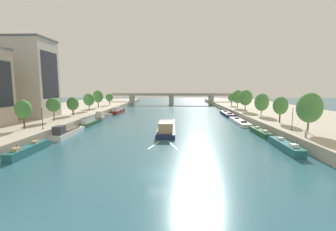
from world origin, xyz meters
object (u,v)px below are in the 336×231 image
tree_left_nearest (73,104)px  tree_left_third (109,97)px  person_on_quay (306,133)px  moored_boat_left_far (103,116)px  tree_left_far (23,109)px  tree_left_past_mid (89,100)px  lamppost_right_bank (292,118)px  bridge_far (171,97)px  tree_right_far (262,102)px  moored_boat_right_midway (260,132)px  tree_right_distant (309,108)px  moored_boat_right_near (285,146)px  tree_left_end_of_row (53,105)px  lamppost_left_bank (42,117)px  tree_right_end_of_row (280,106)px  barge_midriver (167,127)px  moored_boat_right_lone (227,114)px  moored_boat_right_gap_after (239,122)px  tree_right_second (238,97)px  moored_boat_left_lone (67,132)px  tree_right_nearest (246,98)px  tree_left_distant (98,96)px  moored_boat_left_near (89,122)px  tree_right_past_mid (232,97)px  moored_boat_left_second (29,150)px

tree_left_nearest → tree_left_third: bearing=89.5°
person_on_quay → moored_boat_left_far: bearing=142.0°
tree_left_far → tree_left_past_mid: tree_left_past_mid is taller
lamppost_right_bank → bridge_far: (-26.05, 91.93, -0.07)m
tree_right_far → lamppost_right_bank: (-2.71, -24.09, -1.60)m
moored_boat_right_midway → tree_right_distant: size_ratio=1.35×
tree_left_third → tree_right_far: bearing=-33.3°
moored_boat_right_midway → moored_boat_right_near: bearing=-91.2°
tree_left_end_of_row → lamppost_left_bank: bearing=-72.1°
tree_right_far → tree_right_end_of_row: bearing=-92.3°
barge_midriver → moored_boat_right_lone: (21.92, 30.56, -0.31)m
tree_left_past_mid → tree_right_end_of_row: bearing=-24.4°
lamppost_right_bank → moored_boat_right_gap_after: bearing=101.7°
moored_boat_left_far → tree_left_end_of_row: 20.81m
barge_midriver → moored_boat_right_near: size_ratio=2.10×
tree_left_far → tree_left_third: tree_left_far is taller
tree_right_second → person_on_quay: bearing=-93.0°
barge_midriver → moored_boat_right_near: bearing=-38.3°
moored_boat_left_far → tree_left_third: tree_left_third is taller
moored_boat_left_lone → lamppost_right_bank: bearing=-3.8°
person_on_quay → lamppost_right_bank: bearing=82.1°
moored_boat_right_gap_after → tree_left_past_mid: 53.39m
moored_boat_right_midway → bridge_far: bearing=104.2°
tree_left_third → tree_right_nearest: tree_right_nearest is taller
tree_left_distant → tree_right_second: (58.17, -0.20, 0.02)m
tree_left_end_of_row → tree_left_past_mid: (-0.16, 25.04, -0.07)m
moored_boat_left_near → tree_left_third: tree_left_third is taller
tree_left_third → lamppost_right_bank: size_ratio=1.20×
tree_right_distant → tree_right_past_mid: 63.35m
barge_midriver → tree_right_distant: (27.67, -12.59, 6.10)m
moored_boat_left_second → tree_left_third: size_ratio=1.90×
tree_left_third → tree_right_distant: size_ratio=0.71×
moored_boat_left_second → moored_boat_left_near: 27.52m
bridge_far → tree_right_far: bearing=-67.0°
tree_left_distant → person_on_quay: 78.29m
moored_boat_right_near → bridge_far: bridge_far is taller
lamppost_left_bank → lamppost_right_bank: bearing=0.1°
moored_boat_left_near → moored_boat_left_far: (-0.14, 13.54, -0.18)m
tree_left_nearest → tree_right_nearest: bearing=13.3°
moored_boat_right_near → lamppost_left_bank: (-47.16, 6.84, 4.04)m
barge_midriver → tree_right_far: size_ratio=3.54×
bridge_far → tree_right_second: bearing=-57.2°
moored_boat_left_near → moored_boat_right_gap_after: moored_boat_left_near is taller
tree_left_past_mid → bridge_far: (29.48, 55.47, -1.65)m
tree_left_past_mid → tree_right_far: bearing=-12.0°
moored_boat_left_lone → bridge_far: 91.47m
barge_midriver → person_on_quay: person_on_quay is taller
moored_boat_left_second → tree_right_far: tree_right_far is taller
moored_boat_right_lone → tree_right_distant: 44.00m
moored_boat_left_lone → person_on_quay: bearing=-12.0°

